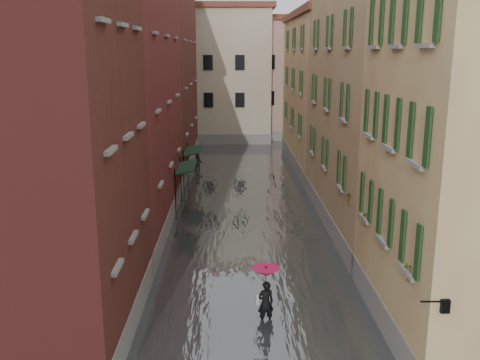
{
  "coord_description": "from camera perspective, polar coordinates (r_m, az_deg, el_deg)",
  "views": [
    {
      "loc": [
        -0.86,
        -17.89,
        9.05
      ],
      "look_at": [
        -0.43,
        7.14,
        3.0
      ],
      "focal_mm": 40.0,
      "sensor_mm": 36.0,
      "label": 1
    }
  ],
  "objects": [
    {
      "name": "building_left_far",
      "position": [
        42.39,
        -9.46,
        10.64
      ],
      "size": [
        6.0,
        16.0,
        14.0
      ],
      "primitive_type": "cube",
      "color": "maroon",
      "rests_on": "ground"
    },
    {
      "name": "awning_far",
      "position": [
        36.21,
        -5.12,
        3.08
      ],
      "size": [
        1.09,
        3.42,
        2.8
      ],
      "color": "black",
      "rests_on": "ground"
    },
    {
      "name": "awning_near",
      "position": [
        31.04,
        -5.8,
        1.29
      ],
      "size": [
        1.09,
        3.41,
        2.8
      ],
      "color": "black",
      "rests_on": "ground"
    },
    {
      "name": "building_left_near",
      "position": [
        17.23,
        -21.9,
        4.09
      ],
      "size": [
        6.0,
        8.0,
        13.0
      ],
      "primitive_type": "cube",
      "color": "maroon",
      "rests_on": "ground"
    },
    {
      "name": "building_end_pink",
      "position": [
        58.38,
        5.88,
        10.53
      ],
      "size": [
        10.0,
        9.0,
        12.0
      ],
      "primitive_type": "cube",
      "color": "tan",
      "rests_on": "ground"
    },
    {
      "name": "floodwater",
      "position": [
        32.18,
        0.6,
        -2.56
      ],
      "size": [
        10.0,
        60.0,
        0.2
      ],
      "primitive_type": "cube",
      "color": "#505759",
      "rests_on": "ground"
    },
    {
      "name": "pedestrian_far",
      "position": [
        40.95,
        -4.48,
        1.81
      ],
      "size": [
        0.72,
        0.57,
        1.44
      ],
      "primitive_type": "imported",
      "rotation": [
        0.0,
        0.0,
        0.03
      ],
      "color": "black",
      "rests_on": "ground"
    },
    {
      "name": "building_left_mid",
      "position": [
        27.73,
        -13.88,
        7.4
      ],
      "size": [
        6.0,
        14.0,
        12.5
      ],
      "primitive_type": "cube",
      "color": "maroon",
      "rests_on": "ground"
    },
    {
      "name": "building_right_far",
      "position": [
        42.75,
        9.75,
        8.97
      ],
      "size": [
        6.0,
        16.0,
        11.5
      ],
      "primitive_type": "cube",
      "color": "#9F7352",
      "rests_on": "ground"
    },
    {
      "name": "wall_lantern",
      "position": [
        14.31,
        20.89,
        -12.35
      ],
      "size": [
        0.71,
        0.22,
        0.35
      ],
      "color": "black",
      "rests_on": "ground"
    },
    {
      "name": "window_planters",
      "position": [
        19.08,
        14.23,
        -3.73
      ],
      "size": [
        0.59,
        8.31,
        0.84
      ],
      "color": "brown",
      "rests_on": "ground"
    },
    {
      "name": "building_right_mid",
      "position": [
        28.13,
        15.4,
        7.91
      ],
      "size": [
        6.0,
        14.0,
        13.0
      ],
      "primitive_type": "cube",
      "color": "tan",
      "rests_on": "ground"
    },
    {
      "name": "pedestrian_main",
      "position": [
        18.28,
        2.75,
        -11.61
      ],
      "size": [
        0.96,
        0.96,
        2.06
      ],
      "color": "black",
      "rests_on": "ground"
    },
    {
      "name": "ground",
      "position": [
        20.07,
        1.63,
        -13.22
      ],
      "size": [
        120.0,
        120.0,
        0.0
      ],
      "primitive_type": "plane",
      "color": "#57585A",
      "rests_on": "ground"
    },
    {
      "name": "building_end_cream",
      "position": [
        55.99,
        -3.22,
        10.96
      ],
      "size": [
        12.0,
        9.0,
        13.0
      ],
      "primitive_type": "cube",
      "color": "#B9B093",
      "rests_on": "ground"
    }
  ]
}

